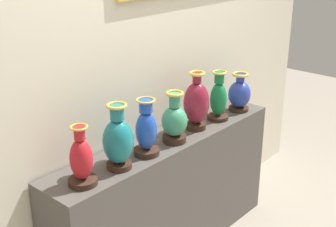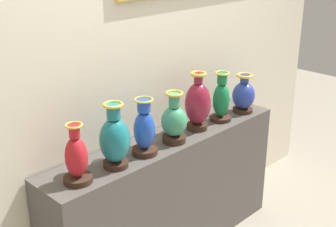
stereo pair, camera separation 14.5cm
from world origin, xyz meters
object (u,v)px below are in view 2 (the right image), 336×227
vase_jade (174,122)px  vase_emerald (221,100)px  vase_sapphire (144,131)px  vase_crimson (77,159)px  vase_cobalt (243,95)px  vase_teal (115,140)px  vase_burgundy (198,104)px

vase_jade → vase_emerald: (0.50, 0.02, 0.01)m
vase_jade → vase_emerald: size_ratio=0.94×
vase_sapphire → vase_emerald: size_ratio=0.99×
vase_crimson → vase_jade: same height
vase_cobalt → vase_teal: bearing=-179.9°
vase_emerald → vase_cobalt: (0.25, -0.02, -0.02)m
vase_teal → vase_cobalt: vase_teal is taller
vase_crimson → vase_burgundy: 1.00m
vase_teal → vase_emerald: 0.99m
vase_crimson → vase_cobalt: vase_crimson is taller
vase_sapphire → vase_burgundy: size_ratio=0.88×
vase_crimson → vase_teal: 0.26m
vase_crimson → vase_burgundy: size_ratio=0.84×
vase_burgundy → vase_emerald: (0.24, -0.01, -0.03)m
vase_cobalt → vase_crimson: bearing=179.7°
vase_cobalt → vase_jade: bearing=-179.8°
vase_jade → vase_cobalt: (0.75, 0.00, -0.01)m
vase_sapphire → vase_emerald: bearing=1.0°
vase_jade → vase_burgundy: 0.27m
vase_sapphire → vase_cobalt: vase_sapphire is taller
vase_crimson → vase_teal: (0.26, -0.01, 0.03)m
vase_sapphire → vase_emerald: vase_emerald is taller
vase_teal → vase_emerald: bearing=1.0°
vase_emerald → vase_sapphire: bearing=-179.0°
vase_teal → vase_sapphire: vase_teal is taller
vase_crimson → vase_cobalt: size_ratio=1.15×
vase_cobalt → vase_burgundy: bearing=176.9°
vase_teal → vase_emerald: vase_teal is taller
vase_teal → vase_sapphire: bearing=0.9°
vase_teal → vase_jade: vase_teal is taller
vase_burgundy → vase_crimson: bearing=-178.9°
vase_burgundy → vase_sapphire: bearing=-177.3°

